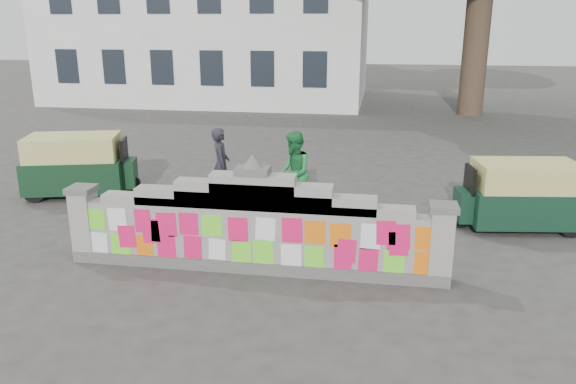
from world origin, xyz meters
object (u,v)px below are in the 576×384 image
(pedestrian, at_px, (294,173))
(rickshaw_left, at_px, (78,164))
(cyclist_rider, at_px, (221,175))
(rickshaw_right, at_px, (521,195))
(cyclist_bike, at_px, (222,189))

(pedestrian, distance_m, rickshaw_left, 5.34)
(cyclist_rider, bearing_deg, rickshaw_left, 64.12)
(cyclist_rider, height_order, rickshaw_right, cyclist_rider)
(cyclist_bike, relative_size, rickshaw_left, 0.66)
(pedestrian, relative_size, rickshaw_right, 0.70)
(cyclist_rider, distance_m, rickshaw_right, 6.25)
(cyclist_rider, relative_size, rickshaw_right, 0.63)
(pedestrian, distance_m, rickshaw_right, 4.66)
(cyclist_bike, height_order, rickshaw_right, rickshaw_right)
(rickshaw_left, bearing_deg, cyclist_bike, -23.98)
(cyclist_rider, height_order, rickshaw_left, cyclist_rider)
(cyclist_bike, distance_m, cyclist_rider, 0.33)
(rickshaw_left, height_order, rickshaw_right, rickshaw_left)
(cyclist_rider, xyz_separation_m, rickshaw_left, (-3.72, 0.55, -0.04))
(cyclist_bike, distance_m, pedestrian, 1.66)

